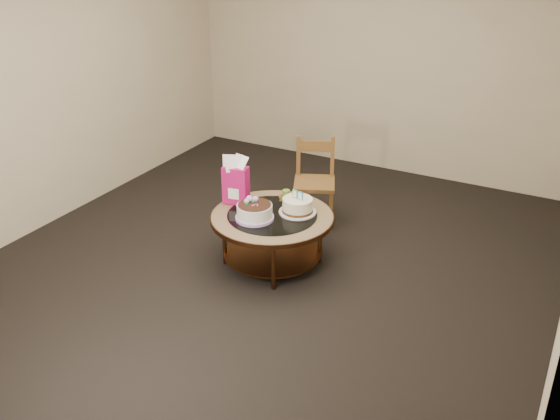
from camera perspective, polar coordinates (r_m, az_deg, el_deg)
The scene contains 8 objects.
ground at distance 5.32m, azimuth -0.70°, elevation -4.84°, with size 5.00×5.00×0.00m, color black.
room_walls at distance 4.72m, azimuth -0.80°, elevation 11.46°, with size 4.52×5.02×2.61m.
coffee_table at distance 5.14m, azimuth -0.72°, elevation -1.21°, with size 1.02×1.02×0.46m.
decorated_cake at distance 5.01m, azimuth -2.35°, elevation -0.21°, with size 0.31×0.31×0.18m.
cream_cake at distance 5.11m, azimuth 1.62°, elevation 0.37°, with size 0.31×0.31×0.20m.
gift_bag at distance 5.24m, azimuth -4.07°, elevation 2.75°, with size 0.23×0.18×0.42m.
pillar_candle at distance 5.36m, azimuth 0.56°, elevation 1.31°, with size 0.14×0.14×0.09m.
dining_chair at distance 5.86m, azimuth 3.17°, elevation 2.66°, with size 0.49×0.49×0.81m.
Camera 1 is at (2.22, -4.00, 2.72)m, focal length 40.00 mm.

